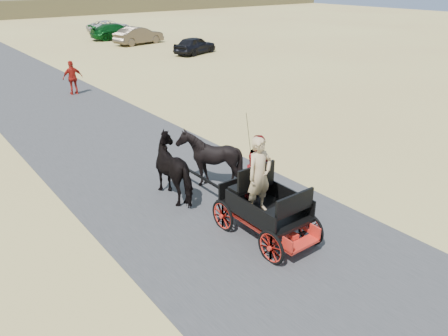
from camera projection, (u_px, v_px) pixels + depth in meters
ground at (217, 213)px, 11.42m from camera, size 140.00×140.00×0.00m
road at (217, 213)px, 11.42m from camera, size 6.00×140.00×0.01m
carriage at (265, 222)px, 10.32m from camera, size 1.30×2.40×0.72m
horse_left at (177, 168)px, 11.98m from camera, size 0.91×2.01×1.70m
horse_right at (209, 159)px, 12.59m from camera, size 1.37×1.54×1.70m
driver_man at (259, 175)px, 9.73m from camera, size 0.66×0.43×1.80m
passenger_woman at (259, 167)px, 10.45m from camera, size 0.77×0.60×1.58m
pedestrian at (73, 78)px, 22.31m from camera, size 1.03×0.48×1.73m
car_a at (195, 45)px, 33.77m from camera, size 4.20×2.74×1.33m
car_b at (139, 35)px, 38.43m from camera, size 4.74×2.39×1.49m
car_c at (117, 31)px, 41.28m from camera, size 5.21×2.65×1.45m
car_d at (109, 27)px, 45.93m from camera, size 4.81×2.68×1.27m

